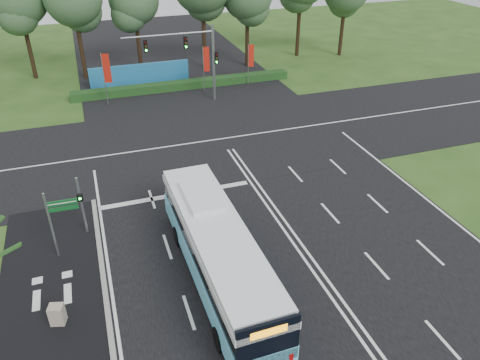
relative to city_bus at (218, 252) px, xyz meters
name	(u,v)px	position (x,y,z in m)	size (l,w,h in m)	color
ground	(279,224)	(4.70, 3.39, -1.79)	(120.00, 120.00, 0.00)	#294B19
road_main	(279,224)	(4.70, 3.39, -1.77)	(20.00, 120.00, 0.04)	black
road_cross	(220,139)	(4.70, 15.39, -1.76)	(120.00, 14.00, 0.05)	black
bike_path	(52,312)	(-7.80, 0.39, -1.76)	(5.00, 18.00, 0.06)	black
kerb_strip	(106,300)	(-5.40, 0.39, -1.73)	(0.25, 18.00, 0.12)	gray
city_bus	(218,252)	(0.00, 0.00, 0.00)	(2.86, 12.42, 3.55)	#6EDCFF
pedestrian_signal	(81,204)	(-5.95, 6.10, 0.18)	(0.32, 0.42, 3.61)	gray
street_sign	(56,217)	(-7.15, 4.46, 0.70)	(1.54, 0.14, 3.95)	gray
utility_cabinet	(57,315)	(-7.49, -0.35, -1.27)	(0.62, 0.52, 1.04)	#A49784
banner_flag_left	(106,72)	(-2.78, 25.70, 1.38)	(0.69, 0.29, 4.89)	gray
banner_flag_mid	(206,62)	(6.66, 26.62, 1.10)	(0.65, 0.08, 4.42)	gray
banner_flag_right	(250,58)	(11.42, 27.01, 0.94)	(0.61, 0.06, 4.16)	gray
traffic_light_gantry	(194,53)	(4.91, 23.89, 2.87)	(8.41, 0.28, 7.00)	gray
hedge	(184,85)	(4.70, 27.89, -1.39)	(22.00, 1.20, 0.80)	#143814
blue_hoarding	(140,75)	(0.70, 30.39, -0.69)	(10.00, 0.30, 2.20)	#1E6EA6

